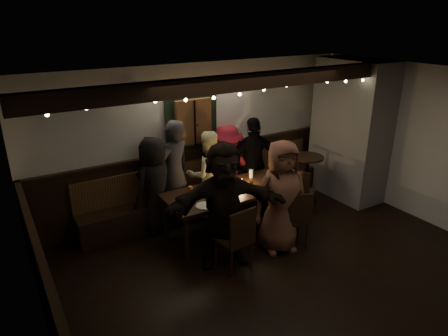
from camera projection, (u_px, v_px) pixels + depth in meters
room at (287, 157)px, 6.74m from camera, size 6.02×5.01×2.62m
dining_table at (231, 193)px, 6.31m from camera, size 2.10×0.90×0.91m
chair_near_left at (238, 236)px, 5.39m from camera, size 0.48×0.48×0.96m
chair_near_right at (296, 216)px, 5.95m from camera, size 0.53×0.53×0.92m
chair_end at (301, 188)px, 7.03m from camera, size 0.48×0.48×0.82m
high_top at (307, 173)px, 7.41m from camera, size 0.57×0.57×0.91m
person_a at (155, 185)px, 6.35m from camera, size 0.91×0.78×1.58m
person_b at (174, 173)px, 6.55m from camera, size 0.76×0.64×1.79m
person_c at (207, 174)px, 6.84m from camera, size 0.83×0.70×1.54m
person_d at (227, 168)px, 7.09m from camera, size 1.04×0.64×1.56m
person_e at (254, 162)px, 7.21m from camera, size 1.04×0.60×1.66m
person_f at (224, 205)px, 5.44m from camera, size 1.75×0.99×1.80m
person_g at (281, 197)px, 5.78m from camera, size 0.95×0.74×1.71m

